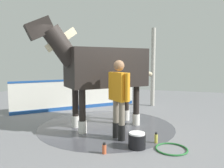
% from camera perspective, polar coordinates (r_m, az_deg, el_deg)
% --- Properties ---
extents(ground_plane, '(16.00, 16.00, 0.02)m').
position_cam_1_polar(ground_plane, '(5.65, -0.15, -11.78)').
color(ground_plane, gray).
extents(wet_patch, '(3.54, 3.54, 0.00)m').
position_cam_1_polar(wet_patch, '(5.96, -1.45, -10.70)').
color(wet_patch, '#4C4C54').
rests_on(wet_patch, ground).
extents(barrier_wall, '(3.26, 3.25, 1.07)m').
position_cam_1_polar(barrier_wall, '(8.03, -8.78, -2.84)').
color(barrier_wall, silver).
rests_on(barrier_wall, ground).
extents(roof_post_far, '(0.16, 0.16, 2.94)m').
position_cam_1_polar(roof_post_far, '(8.56, 10.50, 4.23)').
color(roof_post_far, '#B7B2A8').
rests_on(roof_post_far, ground).
extents(horse, '(2.55, 2.54, 2.70)m').
position_cam_1_polar(horse, '(5.66, -2.64, 4.10)').
color(horse, black).
rests_on(horse, ground).
extents(handler, '(0.55, 0.49, 1.73)m').
position_cam_1_polar(handler, '(4.79, 1.78, -2.54)').
color(handler, black).
rests_on(handler, ground).
extents(wash_bucket, '(0.34, 0.34, 0.31)m').
position_cam_1_polar(wash_bucket, '(4.52, 6.43, -14.23)').
color(wash_bucket, black).
rests_on(wash_bucket, ground).
extents(bottle_shampoo, '(0.07, 0.07, 0.23)m').
position_cam_1_polar(bottle_shampoo, '(4.85, 11.26, -13.50)').
color(bottle_shampoo, '#D8CC4C').
rests_on(bottle_shampoo, ground).
extents(bottle_spray, '(0.08, 0.08, 0.21)m').
position_cam_1_polar(bottle_spray, '(4.26, -2.00, -16.31)').
color(bottle_spray, '#CC5933').
rests_on(bottle_spray, ground).
extents(hose_coil, '(0.62, 0.62, 0.03)m').
position_cam_1_polar(hose_coil, '(4.60, 15.06, -15.82)').
color(hose_coil, '#267233').
rests_on(hose_coil, ground).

